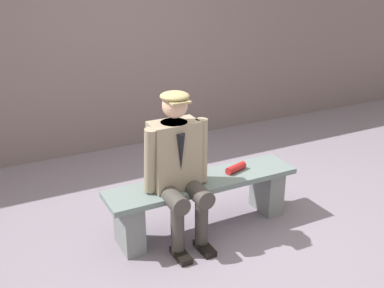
# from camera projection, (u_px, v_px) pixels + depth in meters

# --- Properties ---
(ground_plane) EXTENTS (30.00, 30.00, 0.00)m
(ground_plane) POSITION_uv_depth(u_px,v_px,m) (203.00, 227.00, 4.15)
(ground_plane) COLOR slate
(bench) EXTENTS (1.73, 0.39, 0.47)m
(bench) POSITION_uv_depth(u_px,v_px,m) (203.00, 196.00, 4.04)
(bench) COLOR slate
(bench) RESTS_ON ground
(seated_man) EXTENTS (0.56, 0.57, 1.30)m
(seated_man) POSITION_uv_depth(u_px,v_px,m) (178.00, 165.00, 3.72)
(seated_man) COLOR gray
(seated_man) RESTS_ON ground
(rolled_magazine) EXTENTS (0.23, 0.13, 0.07)m
(rolled_magazine) POSITION_uv_depth(u_px,v_px,m) (236.00, 168.00, 4.11)
(rolled_magazine) COLOR #B21E1E
(rolled_magazine) RESTS_ON bench
(stadium_wall) EXTENTS (12.00, 0.24, 2.32)m
(stadium_wall) POSITION_uv_depth(u_px,v_px,m) (114.00, 55.00, 5.61)
(stadium_wall) COLOR slate
(stadium_wall) RESTS_ON ground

